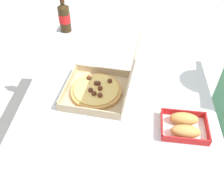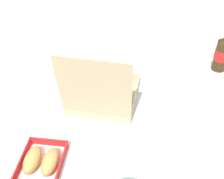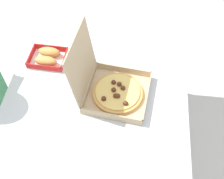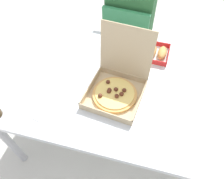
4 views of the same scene
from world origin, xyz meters
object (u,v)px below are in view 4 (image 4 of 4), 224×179
object	(u,v)px
chair	(128,41)
pizza_box_open	(117,86)
paper_menu	(44,109)
diner_person	(132,16)
bread_side_box	(157,52)

from	to	relation	value
chair	pizza_box_open	xyz separation A→B (m)	(0.08, -0.75, 0.27)
chair	pizza_box_open	bearing A→B (deg)	-84.20
chair	paper_menu	world-z (taller)	chair
chair	diner_person	world-z (taller)	diner_person
chair	paper_menu	bearing A→B (deg)	-105.70
pizza_box_open	paper_menu	size ratio (longest dim) A/B	1.74
chair	diner_person	size ratio (longest dim) A/B	0.72
bread_side_box	diner_person	bearing A→B (deg)	119.20
pizza_box_open	paper_menu	xyz separation A→B (m)	(-0.35, -0.21, -0.05)
bread_side_box	paper_menu	size ratio (longest dim) A/B	0.93
pizza_box_open	paper_menu	world-z (taller)	pizza_box_open
pizza_box_open	chair	bearing A→B (deg)	95.80
chair	bread_side_box	size ratio (longest dim) A/B	4.23
diner_person	paper_menu	distance (m)	1.06
chair	diner_person	bearing A→B (deg)	84.36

